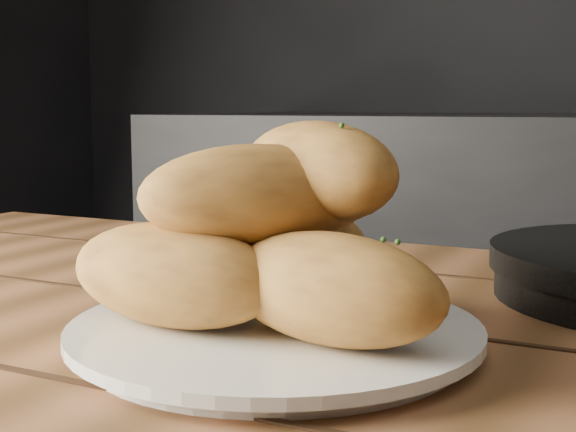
# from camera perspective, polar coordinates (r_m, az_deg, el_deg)

# --- Properties ---
(plate) EXTENTS (0.29, 0.29, 0.02)m
(plate) POSITION_cam_1_polar(r_m,az_deg,el_deg) (0.56, -0.93, -8.44)
(plate) COLOR white
(plate) RESTS_ON table
(bread_rolls) EXTENTS (0.28, 0.22, 0.14)m
(bread_rolls) POSITION_cam_1_polar(r_m,az_deg,el_deg) (0.55, -0.94, -1.56)
(bread_rolls) COLOR #C68637
(bread_rolls) RESTS_ON plate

